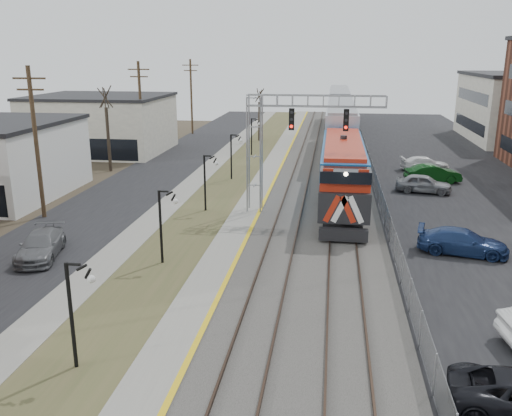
# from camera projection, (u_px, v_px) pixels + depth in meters

# --- Properties ---
(street_west) EXTENTS (7.00, 120.00, 0.04)m
(street_west) POSITION_uv_depth(u_px,v_px,m) (138.00, 184.00, 45.87)
(street_west) COLOR black
(street_west) RESTS_ON ground
(sidewalk) EXTENTS (2.00, 120.00, 0.08)m
(sidewalk) POSITION_uv_depth(u_px,v_px,m) (190.00, 186.00, 45.26)
(sidewalk) COLOR gray
(sidewalk) RESTS_ON ground
(grass_median) EXTENTS (4.00, 120.00, 0.06)m
(grass_median) POSITION_uv_depth(u_px,v_px,m) (225.00, 187.00, 44.86)
(grass_median) COLOR #444927
(grass_median) RESTS_ON ground
(platform) EXTENTS (2.00, 120.00, 0.24)m
(platform) POSITION_uv_depth(u_px,v_px,m) (261.00, 187.00, 44.43)
(platform) COLOR gray
(platform) RESTS_ON ground
(ballast_bed) EXTENTS (8.00, 120.00, 0.20)m
(ballast_bed) POSITION_uv_depth(u_px,v_px,m) (322.00, 190.00, 43.76)
(ballast_bed) COLOR #595651
(ballast_bed) RESTS_ON ground
(parking_lot) EXTENTS (16.00, 120.00, 0.04)m
(parking_lot) POSITION_uv_depth(u_px,v_px,m) (477.00, 196.00, 42.17)
(parking_lot) COLOR black
(parking_lot) RESTS_ON ground
(platform_edge) EXTENTS (0.24, 120.00, 0.01)m
(platform_edge) POSITION_uv_depth(u_px,v_px,m) (271.00, 186.00, 44.28)
(platform_edge) COLOR gold
(platform_edge) RESTS_ON platform
(track_near) EXTENTS (1.58, 120.00, 0.15)m
(track_near) POSITION_uv_depth(u_px,v_px,m) (297.00, 187.00, 43.98)
(track_near) COLOR #2D2119
(track_near) RESTS_ON ballast_bed
(track_far) EXTENTS (1.58, 120.00, 0.15)m
(track_far) POSITION_uv_depth(u_px,v_px,m) (341.00, 188.00, 43.51)
(track_far) COLOR #2D2119
(track_far) RESTS_ON ballast_bed
(train) EXTENTS (3.00, 63.05, 5.33)m
(train) POSITION_uv_depth(u_px,v_px,m) (340.00, 125.00, 61.79)
(train) COLOR #13569F
(train) RESTS_ON ground
(signal_gantry) EXTENTS (9.00, 1.07, 8.15)m
(signal_gantry) POSITION_uv_depth(u_px,v_px,m) (280.00, 134.00, 35.96)
(signal_gantry) COLOR gray
(signal_gantry) RESTS_ON ground
(lampposts) EXTENTS (0.14, 62.14, 4.00)m
(lampposts) POSITION_uv_depth(u_px,v_px,m) (162.00, 226.00, 28.40)
(lampposts) COLOR black
(lampposts) RESTS_ON ground
(utility_poles) EXTENTS (0.28, 80.28, 10.00)m
(utility_poles) POSITION_uv_depth(u_px,v_px,m) (36.00, 144.00, 35.38)
(utility_poles) COLOR #4C3823
(utility_poles) RESTS_ON ground
(fence) EXTENTS (0.04, 120.00, 1.60)m
(fence) POSITION_uv_depth(u_px,v_px,m) (375.00, 183.00, 43.01)
(fence) COLOR gray
(fence) RESTS_ON ground
(bare_trees) EXTENTS (12.30, 42.30, 5.95)m
(bare_trees) POSITION_uv_depth(u_px,v_px,m) (139.00, 145.00, 49.01)
(bare_trees) COLOR #382D23
(bare_trees) RESTS_ON ground
(car_lot_d) EXTENTS (5.10, 2.87, 1.40)m
(car_lot_d) POSITION_uv_depth(u_px,v_px,m) (463.00, 242.00, 29.81)
(car_lot_d) COLOR navy
(car_lot_d) RESTS_ON ground
(car_lot_e) EXTENTS (4.56, 2.49, 1.47)m
(car_lot_e) POSITION_uv_depth(u_px,v_px,m) (424.00, 184.00, 42.98)
(car_lot_e) COLOR gray
(car_lot_e) RESTS_ON ground
(car_lot_f) EXTENTS (4.86, 2.40, 1.53)m
(car_lot_f) POSITION_uv_depth(u_px,v_px,m) (433.00, 174.00, 46.35)
(car_lot_f) COLOR #0B3B10
(car_lot_f) RESTS_ON ground
(car_street_b) EXTENTS (3.06, 5.08, 1.38)m
(car_street_b) POSITION_uv_depth(u_px,v_px,m) (41.00, 246.00, 29.30)
(car_street_b) COLOR slate
(car_street_b) RESTS_ON ground
(car_lot_g) EXTENTS (4.71, 2.42, 1.31)m
(car_lot_g) POSITION_uv_depth(u_px,v_px,m) (425.00, 164.00, 51.10)
(car_lot_g) COLOR white
(car_lot_g) RESTS_ON ground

